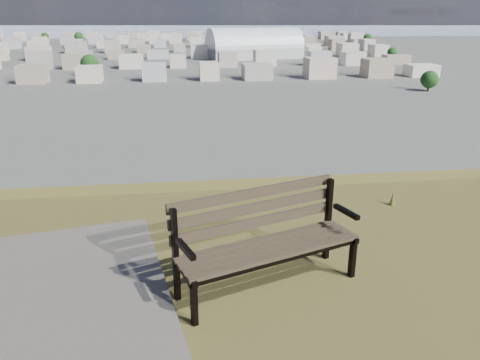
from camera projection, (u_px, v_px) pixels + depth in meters
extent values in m
cube|color=#443927|center=(280.00, 256.00, 3.87)|extent=(1.55, 0.62, 0.03)
cube|color=#443927|center=(273.00, 250.00, 3.96)|extent=(1.55, 0.62, 0.03)
cube|color=#443927|center=(266.00, 245.00, 4.05)|extent=(1.55, 0.62, 0.03)
cube|color=#443927|center=(260.00, 240.00, 4.14)|extent=(1.55, 0.62, 0.03)
cube|color=#443927|center=(257.00, 222.00, 4.15)|extent=(1.54, 0.58, 0.09)
cube|color=#443927|center=(255.00, 208.00, 4.13)|extent=(1.54, 0.58, 0.09)
cube|color=#443927|center=(254.00, 193.00, 4.10)|extent=(1.54, 0.58, 0.09)
cube|color=black|center=(194.00, 303.00, 3.59)|extent=(0.06, 0.07, 0.40)
cube|color=black|center=(176.00, 256.00, 3.84)|extent=(0.06, 0.07, 0.83)
cube|color=black|center=(185.00, 272.00, 3.68)|extent=(0.20, 0.44, 0.05)
cube|color=black|center=(186.00, 249.00, 3.57)|extent=(0.15, 0.32, 0.04)
cube|color=black|center=(353.00, 257.00, 4.26)|extent=(0.06, 0.07, 0.40)
cube|color=black|center=(328.00, 220.00, 4.51)|extent=(0.06, 0.07, 0.83)
cube|color=black|center=(341.00, 232.00, 4.35)|extent=(0.20, 0.44, 0.05)
cube|color=black|center=(346.00, 212.00, 4.23)|extent=(0.15, 0.32, 0.04)
cube|color=black|center=(280.00, 261.00, 3.88)|extent=(1.54, 0.59, 0.04)
cube|color=black|center=(260.00, 244.00, 4.16)|extent=(1.54, 0.59, 0.04)
cone|color=brown|center=(393.00, 198.00, 5.88)|extent=(0.08, 0.08, 0.18)
cube|color=#B5B5B1|center=(254.00, 53.00, 291.14)|extent=(61.01, 35.86, 6.35)
cylinder|color=white|center=(254.00, 48.00, 290.06)|extent=(61.01, 35.86, 24.13)
cube|color=silver|center=(31.00, 74.00, 189.40)|extent=(11.00, 11.00, 7.00)
cube|color=#B6A89C|center=(92.00, 73.00, 192.27)|extent=(11.00, 11.00, 7.00)
cube|color=beige|center=(151.00, 72.00, 195.14)|extent=(11.00, 11.00, 7.00)
cube|color=#B6B6BB|center=(208.00, 72.00, 198.00)|extent=(11.00, 11.00, 7.00)
cube|color=beige|center=(264.00, 71.00, 200.87)|extent=(11.00, 11.00, 7.00)
cube|color=tan|center=(318.00, 70.00, 203.74)|extent=(11.00, 11.00, 7.00)
cube|color=beige|center=(371.00, 69.00, 206.60)|extent=(11.00, 11.00, 7.00)
cube|color=#ACA49C|center=(422.00, 68.00, 209.47)|extent=(11.00, 11.00, 7.00)
cube|color=beige|center=(35.00, 62.00, 234.63)|extent=(11.00, 11.00, 7.00)
cube|color=#B6B6BB|center=(84.00, 62.00, 237.50)|extent=(11.00, 11.00, 7.00)
cube|color=beige|center=(132.00, 61.00, 240.36)|extent=(11.00, 11.00, 7.00)
cube|color=tan|center=(179.00, 60.00, 243.23)|extent=(11.00, 11.00, 7.00)
cube|color=beige|center=(225.00, 60.00, 246.10)|extent=(11.00, 11.00, 7.00)
cube|color=#ACA49C|center=(270.00, 59.00, 248.96)|extent=(11.00, 11.00, 7.00)
cube|color=silver|center=(313.00, 59.00, 251.83)|extent=(11.00, 11.00, 7.00)
cube|color=#B6A89C|center=(356.00, 58.00, 254.70)|extent=(11.00, 11.00, 7.00)
cube|color=beige|center=(398.00, 58.00, 257.57)|extent=(11.00, 11.00, 7.00)
cube|color=tan|center=(37.00, 54.00, 279.86)|extent=(11.00, 11.00, 7.00)
cube|color=beige|center=(79.00, 54.00, 282.72)|extent=(11.00, 11.00, 7.00)
cube|color=#ACA49C|center=(119.00, 53.00, 285.59)|extent=(11.00, 11.00, 7.00)
cube|color=silver|center=(159.00, 53.00, 288.46)|extent=(11.00, 11.00, 7.00)
cube|color=#B6A89C|center=(198.00, 52.00, 291.32)|extent=(11.00, 11.00, 7.00)
cube|color=beige|center=(236.00, 52.00, 294.19)|extent=(11.00, 11.00, 7.00)
cube|color=#B6B6BB|center=(274.00, 52.00, 297.06)|extent=(11.00, 11.00, 7.00)
cube|color=beige|center=(310.00, 51.00, 299.93)|extent=(11.00, 11.00, 7.00)
cube|color=tan|center=(346.00, 51.00, 302.79)|extent=(11.00, 11.00, 7.00)
cube|color=beige|center=(382.00, 51.00, 305.66)|extent=(11.00, 11.00, 7.00)
cube|color=silver|center=(3.00, 49.00, 322.22)|extent=(11.00, 11.00, 7.00)
cube|color=#B6A89C|center=(39.00, 48.00, 325.08)|extent=(11.00, 11.00, 7.00)
cube|color=beige|center=(75.00, 48.00, 327.95)|extent=(11.00, 11.00, 7.00)
cube|color=#B6B6BB|center=(110.00, 48.00, 330.82)|extent=(11.00, 11.00, 7.00)
cube|color=beige|center=(144.00, 47.00, 333.68)|extent=(11.00, 11.00, 7.00)
cube|color=tan|center=(178.00, 47.00, 336.55)|extent=(11.00, 11.00, 7.00)
cube|color=beige|center=(212.00, 47.00, 339.42)|extent=(11.00, 11.00, 7.00)
cube|color=#ACA49C|center=(244.00, 46.00, 342.29)|extent=(11.00, 11.00, 7.00)
cube|color=silver|center=(276.00, 46.00, 345.15)|extent=(11.00, 11.00, 7.00)
cube|color=#B6A89C|center=(308.00, 46.00, 348.02)|extent=(11.00, 11.00, 7.00)
cube|color=beige|center=(339.00, 46.00, 350.89)|extent=(11.00, 11.00, 7.00)
cube|color=#B6B6BB|center=(370.00, 45.00, 353.75)|extent=(11.00, 11.00, 7.00)
cube|color=tan|center=(9.00, 44.00, 367.44)|extent=(11.00, 11.00, 7.00)
cube|color=beige|center=(41.00, 44.00, 370.31)|extent=(11.00, 11.00, 7.00)
cube|color=#ACA49C|center=(72.00, 44.00, 373.18)|extent=(11.00, 11.00, 7.00)
cube|color=silver|center=(103.00, 43.00, 376.04)|extent=(11.00, 11.00, 7.00)
cube|color=#B6A89C|center=(133.00, 43.00, 378.91)|extent=(11.00, 11.00, 7.00)
cube|color=beige|center=(163.00, 43.00, 381.78)|extent=(11.00, 11.00, 7.00)
cube|color=#B6B6BB|center=(193.00, 43.00, 384.65)|extent=(11.00, 11.00, 7.00)
cube|color=beige|center=(222.00, 42.00, 387.51)|extent=(11.00, 11.00, 7.00)
cube|color=tan|center=(250.00, 42.00, 390.38)|extent=(11.00, 11.00, 7.00)
cube|color=beige|center=(279.00, 42.00, 393.25)|extent=(11.00, 11.00, 7.00)
cube|color=#ACA49C|center=(306.00, 42.00, 396.11)|extent=(11.00, 11.00, 7.00)
cube|color=silver|center=(334.00, 42.00, 398.98)|extent=(11.00, 11.00, 7.00)
cube|color=#B6A89C|center=(361.00, 41.00, 401.85)|extent=(11.00, 11.00, 7.00)
cube|color=#B6B6BB|center=(14.00, 41.00, 412.67)|extent=(11.00, 11.00, 7.00)
cube|color=beige|center=(42.00, 40.00, 415.54)|extent=(11.00, 11.00, 7.00)
cube|color=tan|center=(70.00, 40.00, 418.41)|extent=(11.00, 11.00, 7.00)
cube|color=beige|center=(98.00, 40.00, 421.27)|extent=(11.00, 11.00, 7.00)
cube|color=#ACA49C|center=(125.00, 40.00, 424.14)|extent=(11.00, 11.00, 7.00)
cube|color=silver|center=(151.00, 40.00, 427.01)|extent=(11.00, 11.00, 7.00)
cube|color=#B6A89C|center=(178.00, 39.00, 429.87)|extent=(11.00, 11.00, 7.00)
cube|color=beige|center=(204.00, 39.00, 432.74)|extent=(11.00, 11.00, 7.00)
cube|color=#B6B6BB|center=(230.00, 39.00, 435.61)|extent=(11.00, 11.00, 7.00)
cube|color=beige|center=(255.00, 39.00, 438.47)|extent=(11.00, 11.00, 7.00)
cube|color=tan|center=(280.00, 39.00, 441.34)|extent=(11.00, 11.00, 7.00)
cube|color=beige|center=(305.00, 38.00, 444.21)|extent=(11.00, 11.00, 7.00)
cube|color=#ACA49C|center=(329.00, 38.00, 447.08)|extent=(11.00, 11.00, 7.00)
cube|color=silver|center=(354.00, 38.00, 449.94)|extent=(11.00, 11.00, 7.00)
cube|color=beige|center=(18.00, 38.00, 457.90)|extent=(11.00, 11.00, 7.00)
cube|color=#B6B6BB|center=(43.00, 38.00, 460.77)|extent=(11.00, 11.00, 7.00)
cube|color=beige|center=(68.00, 37.00, 463.63)|extent=(11.00, 11.00, 7.00)
cube|color=tan|center=(93.00, 37.00, 466.50)|extent=(11.00, 11.00, 7.00)
cube|color=beige|center=(118.00, 37.00, 469.37)|extent=(11.00, 11.00, 7.00)
cube|color=#ACA49C|center=(142.00, 37.00, 472.23)|extent=(11.00, 11.00, 7.00)
cube|color=silver|center=(166.00, 37.00, 475.10)|extent=(11.00, 11.00, 7.00)
cube|color=#B6A89C|center=(190.00, 37.00, 477.97)|extent=(11.00, 11.00, 7.00)
cube|color=beige|center=(213.00, 36.00, 480.84)|extent=(11.00, 11.00, 7.00)
cube|color=#B6B6BB|center=(236.00, 36.00, 483.70)|extent=(11.00, 11.00, 7.00)
cube|color=beige|center=(259.00, 36.00, 486.57)|extent=(11.00, 11.00, 7.00)
cube|color=tan|center=(282.00, 36.00, 489.44)|extent=(11.00, 11.00, 7.00)
cube|color=beige|center=(304.00, 36.00, 492.30)|extent=(11.00, 11.00, 7.00)
cube|color=#ACA49C|center=(326.00, 36.00, 495.17)|extent=(11.00, 11.00, 7.00)
cube|color=silver|center=(348.00, 36.00, 498.04)|extent=(11.00, 11.00, 7.00)
cube|color=beige|center=(21.00, 35.00, 503.13)|extent=(11.00, 11.00, 7.00)
cube|color=#B6B6BB|center=(44.00, 35.00, 505.99)|extent=(11.00, 11.00, 7.00)
cube|color=beige|center=(67.00, 35.00, 508.86)|extent=(11.00, 11.00, 7.00)
cube|color=tan|center=(89.00, 35.00, 511.73)|extent=(11.00, 11.00, 7.00)
cube|color=beige|center=(112.00, 35.00, 514.59)|extent=(11.00, 11.00, 7.00)
cube|color=#ACA49C|center=(134.00, 35.00, 517.46)|extent=(11.00, 11.00, 7.00)
cube|color=silver|center=(156.00, 35.00, 520.33)|extent=(11.00, 11.00, 7.00)
cube|color=#B6A89C|center=(178.00, 34.00, 523.20)|extent=(11.00, 11.00, 7.00)
cube|color=beige|center=(199.00, 34.00, 526.06)|extent=(11.00, 11.00, 7.00)
cube|color=#B6B6BB|center=(220.00, 34.00, 528.93)|extent=(11.00, 11.00, 7.00)
cube|color=beige|center=(241.00, 34.00, 531.80)|extent=(11.00, 11.00, 7.00)
cube|color=tan|center=(262.00, 34.00, 534.66)|extent=(11.00, 11.00, 7.00)
cube|color=beige|center=(283.00, 34.00, 537.53)|extent=(11.00, 11.00, 7.00)
cube|color=#ACA49C|center=(303.00, 34.00, 540.40)|extent=(11.00, 11.00, 7.00)
cube|color=silver|center=(323.00, 34.00, 543.27)|extent=(11.00, 11.00, 7.00)
cube|color=#B6A89C|center=(343.00, 34.00, 546.13)|extent=(11.00, 11.00, 7.00)
cylinder|color=#312318|center=(428.00, 88.00, 170.82)|extent=(0.80, 0.80, 2.10)
sphere|color=#183412|center=(429.00, 79.00, 169.75)|extent=(6.30, 6.30, 6.30)
cylinder|color=#312318|center=(90.00, 73.00, 211.18)|extent=(0.80, 0.80, 2.70)
sphere|color=#183412|center=(90.00, 64.00, 209.81)|extent=(8.10, 8.10, 8.10)
cylinder|color=#312318|center=(391.00, 57.00, 287.61)|extent=(0.80, 0.80, 1.95)
sphere|color=#183412|center=(392.00, 52.00, 286.62)|extent=(5.85, 5.85, 5.85)
cylinder|color=#312318|center=(250.00, 45.00, 391.19)|extent=(0.80, 0.80, 2.25)
sphere|color=#183412|center=(250.00, 41.00, 390.04)|extent=(6.75, 6.75, 6.75)
cylinder|color=#312318|center=(79.00, 42.00, 429.16)|extent=(0.80, 0.80, 2.85)
sphere|color=#183412|center=(79.00, 37.00, 427.71)|extent=(8.55, 8.55, 8.55)
cylinder|color=#312318|center=(45.00, 40.00, 461.78)|extent=(0.80, 0.80, 2.40)
sphere|color=#183412|center=(45.00, 36.00, 460.56)|extent=(7.20, 7.20, 7.20)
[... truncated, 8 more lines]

